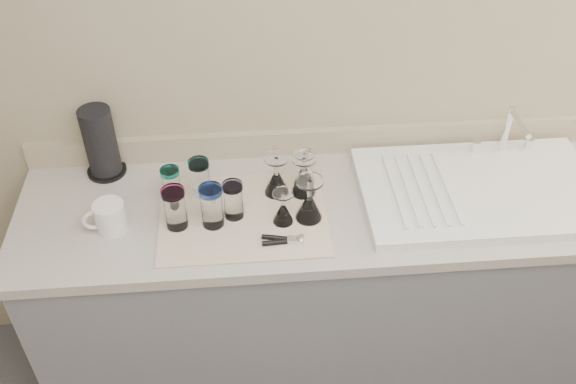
{
  "coord_description": "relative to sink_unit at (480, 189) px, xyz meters",
  "views": [
    {
      "loc": [
        -0.25,
        -0.41,
        2.35
      ],
      "look_at": [
        -0.12,
        1.15,
        1.0
      ],
      "focal_mm": 40.0,
      "sensor_mm": 36.0,
      "label": 1
    }
  ],
  "objects": [
    {
      "name": "counter_unit",
      "position": [
        -0.55,
        -0.0,
        -0.47
      ],
      "size": [
        2.06,
        0.62,
        0.9
      ],
      "color": "slate",
      "rests_on": "ground"
    },
    {
      "name": "sink_unit",
      "position": [
        0.0,
        0.0,
        0.0
      ],
      "size": [
        0.82,
        0.5,
        0.22
      ],
      "color": "white",
      "rests_on": "counter_unit"
    },
    {
      "name": "dish_towel",
      "position": [
        -0.82,
        -0.05,
        -0.02
      ],
      "size": [
        0.55,
        0.42,
        0.01
      ],
      "primitive_type": "cube",
      "color": "silver",
      "rests_on": "counter_unit"
    },
    {
      "name": "tumbler_teal",
      "position": [
        -1.05,
        0.05,
        0.05
      ],
      "size": [
        0.06,
        0.06,
        0.13
      ],
      "color": "white",
      "rests_on": "dish_towel"
    },
    {
      "name": "tumbler_cyan",
      "position": [
        -0.96,
        0.07,
        0.06
      ],
      "size": [
        0.07,
        0.07,
        0.14
      ],
      "color": "white",
      "rests_on": "dish_towel"
    },
    {
      "name": "tumbler_magenta",
      "position": [
        -1.03,
        -0.08,
        0.06
      ],
      "size": [
        0.08,
        0.08,
        0.15
      ],
      "color": "white",
      "rests_on": "dish_towel"
    },
    {
      "name": "tumbler_blue",
      "position": [
        -0.92,
        -0.08,
        0.06
      ],
      "size": [
        0.08,
        0.08,
        0.15
      ],
      "color": "white",
      "rests_on": "dish_towel"
    },
    {
      "name": "tumbler_lavender",
      "position": [
        -0.85,
        -0.05,
        0.06
      ],
      "size": [
        0.07,
        0.07,
        0.13
      ],
      "color": "white",
      "rests_on": "dish_towel"
    },
    {
      "name": "goblet_back_left",
      "position": [
        -0.7,
        0.06,
        0.04
      ],
      "size": [
        0.08,
        0.08,
        0.15
      ],
      "color": "white",
      "rests_on": "dish_towel"
    },
    {
      "name": "goblet_back_right",
      "position": [
        -0.61,
        0.05,
        0.04
      ],
      "size": [
        0.08,
        0.08,
        0.15
      ],
      "color": "white",
      "rests_on": "dish_towel"
    },
    {
      "name": "goblet_front_left",
      "position": [
        -0.69,
        -0.09,
        0.03
      ],
      "size": [
        0.07,
        0.07,
        0.12
      ],
      "color": "white",
      "rests_on": "dish_towel"
    },
    {
      "name": "goblet_front_right",
      "position": [
        -0.6,
        -0.08,
        0.04
      ],
      "size": [
        0.09,
        0.09,
        0.16
      ],
      "color": "white",
      "rests_on": "dish_towel"
    },
    {
      "name": "goblet_extra",
      "position": [
        -0.6,
        0.09,
        0.03
      ],
      "size": [
        0.07,
        0.07,
        0.13
      ],
      "color": "white",
      "rests_on": "dish_towel"
    },
    {
      "name": "can_opener",
      "position": [
        -0.7,
        -0.19,
        -0.0
      ],
      "size": [
        0.13,
        0.05,
        0.02
      ],
      "color": "silver",
      "rests_on": "dish_towel"
    },
    {
      "name": "white_mug",
      "position": [
        -1.25,
        -0.07,
        0.03
      ],
      "size": [
        0.15,
        0.12,
        0.1
      ],
      "color": "white",
      "rests_on": "counter_unit"
    },
    {
      "name": "paper_towel_roll",
      "position": [
        -1.3,
        0.23,
        0.11
      ],
      "size": [
        0.14,
        0.14,
        0.26
      ],
      "color": "black",
      "rests_on": "counter_unit"
    }
  ]
}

